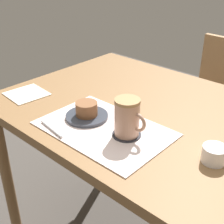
# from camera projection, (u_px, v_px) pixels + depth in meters

# --- Properties ---
(dining_table) EXTENTS (1.18, 0.83, 0.76)m
(dining_table) POSITION_uv_depth(u_px,v_px,m) (150.00, 129.00, 1.21)
(dining_table) COLOR brown
(dining_table) RESTS_ON ground_plane
(wooden_chair) EXTENTS (0.44, 0.44, 0.84)m
(wooden_chair) POSITION_uv_depth(u_px,v_px,m) (216.00, 106.00, 1.84)
(wooden_chair) COLOR #997047
(wooden_chair) RESTS_ON ground_plane
(placemat) EXTENTS (0.44, 0.29, 0.00)m
(placemat) POSITION_uv_depth(u_px,v_px,m) (104.00, 129.00, 1.05)
(placemat) COLOR silver
(placemat) RESTS_ON dining_table
(pastry_plate) EXTENTS (0.15, 0.15, 0.01)m
(pastry_plate) POSITION_uv_depth(u_px,v_px,m) (87.00, 116.00, 1.11)
(pastry_plate) COLOR #333842
(pastry_plate) RESTS_ON placemat
(pastry) EXTENTS (0.08, 0.08, 0.05)m
(pastry) POSITION_uv_depth(u_px,v_px,m) (87.00, 109.00, 1.10)
(pastry) COLOR brown
(pastry) RESTS_ON pastry_plate
(coffee_coaster) EXTENTS (0.09, 0.09, 0.00)m
(coffee_coaster) POSITION_uv_depth(u_px,v_px,m) (127.00, 134.00, 1.01)
(coffee_coaster) COLOR #232328
(coffee_coaster) RESTS_ON placemat
(coffee_mug) EXTENTS (0.11, 0.08, 0.12)m
(coffee_mug) POSITION_uv_depth(u_px,v_px,m) (128.00, 117.00, 0.98)
(coffee_mug) COLOR tan
(coffee_mug) RESTS_ON coffee_coaster
(teaspoon) EXTENTS (0.13, 0.03, 0.01)m
(teaspoon) POSITION_uv_depth(u_px,v_px,m) (52.00, 129.00, 1.04)
(teaspoon) COLOR silver
(teaspoon) RESTS_ON placemat
(paper_napkin) EXTENTS (0.16, 0.16, 0.00)m
(paper_napkin) POSITION_uv_depth(u_px,v_px,m) (27.00, 94.00, 1.30)
(paper_napkin) COLOR silver
(paper_napkin) RESTS_ON dining_table
(sugar_bowl) EXTENTS (0.07, 0.07, 0.05)m
(sugar_bowl) POSITION_uv_depth(u_px,v_px,m) (214.00, 154.00, 0.89)
(sugar_bowl) COLOR white
(sugar_bowl) RESTS_ON dining_table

